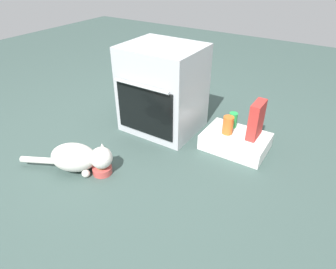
# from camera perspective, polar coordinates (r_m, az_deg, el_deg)

# --- Properties ---
(ground) EXTENTS (8.00, 8.00, 0.00)m
(ground) POSITION_cam_1_polar(r_m,az_deg,el_deg) (2.24, -7.38, -3.90)
(ground) COLOR #384C47
(oven) EXTENTS (0.60, 0.55, 0.70)m
(oven) POSITION_cam_1_polar(r_m,az_deg,el_deg) (2.41, -1.00, 8.79)
(oven) COLOR #B7BABF
(oven) RESTS_ON ground
(pantry_cabinet) EXTENTS (0.48, 0.34, 0.12)m
(pantry_cabinet) POSITION_cam_1_polar(r_m,az_deg,el_deg) (2.32, 12.93, -1.29)
(pantry_cabinet) COLOR white
(pantry_cabinet) RESTS_ON ground
(food_bowl) EXTENTS (0.13, 0.13, 0.08)m
(food_bowl) POSITION_cam_1_polar(r_m,az_deg,el_deg) (2.08, -12.64, -6.60)
(food_bowl) COLOR #C64C47
(food_bowl) RESTS_ON ground
(cat) EXTENTS (0.62, 0.34, 0.22)m
(cat) POSITION_cam_1_polar(r_m,az_deg,el_deg) (2.08, -16.91, -4.30)
(cat) COLOR silver
(cat) RESTS_ON ground
(sauce_jar) EXTENTS (0.08, 0.08, 0.14)m
(sauce_jar) POSITION_cam_1_polar(r_m,az_deg,el_deg) (2.26, 11.55, 1.79)
(sauce_jar) COLOR #D16023
(sauce_jar) RESTS_ON pantry_cabinet
(cereal_box) EXTENTS (0.07, 0.18, 0.28)m
(cereal_box) POSITION_cam_1_polar(r_m,az_deg,el_deg) (2.23, 16.74, 2.70)
(cereal_box) COLOR #B72D28
(cereal_box) RESTS_ON pantry_cabinet
(soda_can) EXTENTS (0.07, 0.07, 0.12)m
(soda_can) POSITION_cam_1_polar(r_m,az_deg,el_deg) (2.36, 12.48, 2.78)
(soda_can) COLOR green
(soda_can) RESTS_ON pantry_cabinet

